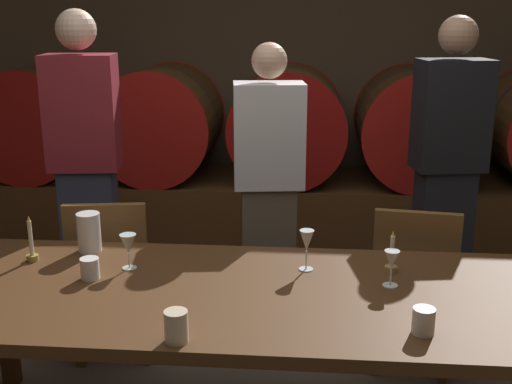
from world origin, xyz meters
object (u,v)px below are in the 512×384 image
object	(u,v)px
guest_right	(447,172)
candle_right	(391,261)
cup_left	(90,269)
cup_center	(176,326)
guest_center	(269,189)
chair_right	(413,280)
cup_right	(423,321)
wine_barrel_left	(163,122)
wine_barrel_far_left	(44,120)
chair_left	(112,271)
wine_barrel_center	(289,124)
guest_left	(87,169)
wine_glass_center_left	(307,242)
wine_glass_far_left	(128,245)
wine_barrel_right	(414,125)
dining_table	(252,305)
pitcher	(89,232)
candle_left	(32,248)
wine_glass_center_right	(392,261)

from	to	relation	value
guest_right	candle_right	distance (m)	1.15
cup_left	cup_center	xyz separation A→B (m)	(0.45, -0.47, 0.01)
guest_center	chair_right	bearing A→B (deg)	143.12
cup_right	wine_barrel_left	bearing A→B (deg)	118.44
wine_barrel_left	cup_right	size ratio (longest dim) A/B	9.82
wine_barrel_far_left	chair_left	xyz separation A→B (m)	(1.06, -1.78, -0.47)
wine_barrel_center	cup_left	xyz separation A→B (m)	(-0.71, -2.44, -0.17)
guest_left	wine_glass_center_left	bearing A→B (deg)	137.36
wine_glass_far_left	cup_left	size ratio (longest dim) A/B	1.73
candle_right	cup_left	size ratio (longest dim) A/B	2.08
wine_barrel_right	dining_table	bearing A→B (deg)	-111.49
guest_center	wine_glass_center_left	size ratio (longest dim) A/B	9.34
wine_barrel_right	wine_glass_center_left	xyz separation A→B (m)	(-0.78, -2.28, -0.09)
guest_left	pitcher	bearing A→B (deg)	102.56
chair_right	pitcher	xyz separation A→B (m)	(-1.50, -0.37, 0.34)
wine_barrel_right	cup_left	xyz separation A→B (m)	(-1.64, -2.44, -0.17)
wine_barrel_center	cup_right	bearing A→B (deg)	-78.89
cup_left	cup_center	bearing A→B (deg)	-46.22
wine_barrel_far_left	guest_left	world-z (taller)	guest_left
candle_right	cup_left	xyz separation A→B (m)	(-1.21, -0.17, -0.00)
guest_left	cup_left	size ratio (longest dim) A/B	20.57
candle_left	wine_glass_center_right	bearing A→B (deg)	-5.20
wine_glass_far_left	dining_table	bearing A→B (deg)	-18.34
wine_glass_far_left	wine_barrel_center	bearing A→B (deg)	75.92
guest_right	pitcher	size ratio (longest dim) A/B	10.00
dining_table	pitcher	distance (m)	0.86
wine_barrel_right	wine_glass_center_right	bearing A→B (deg)	-100.53
cup_left	candle_right	bearing A→B (deg)	8.00
candle_left	cup_left	xyz separation A→B (m)	(0.31, -0.17, -0.01)
chair_right	cup_right	distance (m)	1.06
wine_barrel_far_left	chair_right	size ratio (longest dim) A/B	1.01
candle_right	cup_right	size ratio (longest dim) A/B	2.00
chair_right	pitcher	world-z (taller)	pitcher
chair_right	cup_left	distance (m)	1.58
wine_barrel_left	cup_left	world-z (taller)	wine_barrel_left
candle_left	wine_glass_center_right	size ratio (longest dim) A/B	1.39
wine_barrel_far_left	guest_center	world-z (taller)	guest_center
guest_right	cup_center	xyz separation A→B (m)	(-1.19, -1.70, -0.11)
guest_center	wine_glass_far_left	size ratio (longest dim) A/B	10.78
wine_glass_far_left	wine_barrel_left	bearing A→B (deg)	99.26
wine_barrel_center	dining_table	size ratio (longest dim) A/B	0.34
wine_barrel_right	chair_left	world-z (taller)	wine_barrel_right
chair_left	guest_center	distance (m)	0.95
wine_barrel_far_left	wine_glass_far_left	size ratio (longest dim) A/B	5.91
dining_table	chair_left	distance (m)	1.09
wine_barrel_far_left	chair_left	world-z (taller)	wine_barrel_far_left
wine_barrel_center	chair_right	size ratio (longest dim) A/B	1.01
chair_left	guest_right	size ratio (longest dim) A/B	0.50
wine_barrel_left	cup_center	distance (m)	3.00
pitcher	wine_glass_center_right	size ratio (longest dim) A/B	1.20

